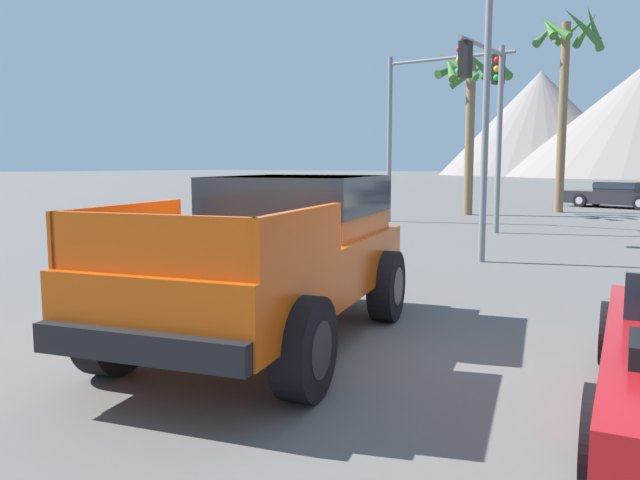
# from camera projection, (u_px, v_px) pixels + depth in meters

# --- Properties ---
(ground_plane) EXTENTS (320.00, 320.00, 0.00)m
(ground_plane) POSITION_uv_depth(u_px,v_px,m) (302.00, 346.00, 7.00)
(ground_plane) COLOR #5B5956
(orange_pickup_truck) EXTENTS (3.22, 5.33, 1.88)m
(orange_pickup_truck) POSITION_uv_depth(u_px,v_px,m) (280.00, 246.00, 7.28)
(orange_pickup_truck) COLOR #CC4C0C
(orange_pickup_truck) RESTS_ON ground_plane
(parked_car_dark) EXTENTS (4.75, 2.78, 1.21)m
(parked_car_dark) POSITION_uv_depth(u_px,v_px,m) (618.00, 195.00, 29.08)
(parked_car_dark) COLOR #232328
(parked_car_dark) RESTS_ON ground_plane
(traffic_light_main) EXTENTS (4.42, 0.38, 5.71)m
(traffic_light_main) POSITION_uv_depth(u_px,v_px,m) (434.00, 104.00, 20.74)
(traffic_light_main) COLOR slate
(traffic_light_main) RESTS_ON ground_plane
(traffic_light_crosswalk) EXTENTS (0.38, 3.17, 5.41)m
(traffic_light_crosswalk) POSITION_uv_depth(u_px,v_px,m) (485.00, 101.00, 17.08)
(traffic_light_crosswalk) COLOR slate
(traffic_light_crosswalk) RESTS_ON ground_plane
(street_lamp_post) EXTENTS (0.90, 0.24, 8.37)m
(street_lamp_post) POSITION_uv_depth(u_px,v_px,m) (489.00, 16.00, 12.43)
(street_lamp_post) COLOR slate
(street_lamp_post) RESTS_ON ground_plane
(palm_tree_tall) EXTENTS (2.73, 2.72, 8.26)m
(palm_tree_tall) POSITION_uv_depth(u_px,v_px,m) (567.00, 64.00, 25.66)
(palm_tree_tall) COLOR brown
(palm_tree_tall) RESTS_ON ground_plane
(palm_tree_short) EXTENTS (2.79, 2.92, 6.51)m
(palm_tree_short) POSITION_uv_depth(u_px,v_px,m) (471.00, 89.00, 24.56)
(palm_tree_short) COLOR brown
(palm_tree_short) RESTS_ON ground_plane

